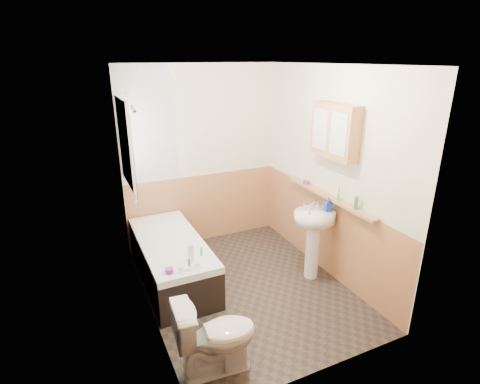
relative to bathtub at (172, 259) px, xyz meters
name	(u,v)px	position (x,y,z in m)	size (l,w,h in m)	color
floor	(245,287)	(0.73, -0.53, -0.28)	(2.80, 2.80, 0.00)	black
ceiling	(247,64)	(0.73, -0.53, 2.22)	(2.80, 2.80, 0.00)	white
wall_back	(202,157)	(0.73, 0.88, 0.97)	(2.20, 0.02, 2.50)	#F1E7C7
wall_front	(328,244)	(0.73, -1.94, 0.97)	(2.20, 0.02, 2.50)	#F1E7C7
wall_left	(141,204)	(-0.38, -0.53, 0.97)	(0.02, 2.80, 2.50)	#F1E7C7
wall_right	(330,175)	(1.84, -0.53, 0.97)	(0.02, 2.80, 2.50)	#F1E7C7
wainscot_right	(324,232)	(1.82, -0.53, 0.22)	(0.01, 2.80, 1.00)	tan
wainscot_front	(319,324)	(0.73, -1.92, 0.22)	(2.20, 0.01, 1.00)	tan
wainscot_back	(204,208)	(0.73, 0.86, 0.22)	(2.20, 0.01, 1.00)	tan
tile_cladding_left	(144,203)	(-0.36, -0.53, 0.97)	(0.01, 2.80, 2.50)	white
tile_return_back	(147,126)	(0.01, 0.86, 1.47)	(0.75, 0.01, 1.50)	white
window	(126,142)	(-0.33, 0.42, 1.37)	(0.03, 0.79, 0.99)	white
bathtub	(172,259)	(0.00, 0.00, 0.00)	(0.70, 1.66, 0.67)	black
shower_riser	(132,141)	(-0.31, 0.09, 1.45)	(0.11, 0.09, 1.29)	silver
toilet	(216,336)	(-0.03, -1.53, 0.07)	(0.40, 0.71, 0.69)	white
sink	(314,231)	(1.57, -0.65, 0.34)	(0.51, 0.41, 0.98)	white
pine_shelf	(328,197)	(1.77, -0.62, 0.73)	(0.10, 1.55, 0.03)	tan
medicine_cabinet	(335,131)	(1.74, -0.67, 1.52)	(0.17, 0.66, 0.60)	tan
foam_can	(356,203)	(1.77, -1.09, 0.82)	(0.05, 0.05, 0.15)	#388447
green_bottle	(339,191)	(1.77, -0.80, 0.86)	(0.04, 0.04, 0.21)	#59C647
black_jar	(306,182)	(1.77, -0.15, 0.77)	(0.07, 0.07, 0.05)	purple
soap_bottle	(328,208)	(1.71, -0.71, 0.63)	(0.08, 0.17, 0.08)	#19339E
clear_bottle	(309,211)	(1.45, -0.71, 0.64)	(0.04, 0.04, 0.10)	silver
blue_gel	(191,253)	(0.07, -0.58, 0.35)	(0.05, 0.03, 0.19)	silver
cream_jar	(169,271)	(-0.20, -0.70, 0.28)	(0.08, 0.08, 0.05)	purple
orange_bottle	(201,251)	(0.21, -0.50, 0.30)	(0.03, 0.03, 0.09)	#59C647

